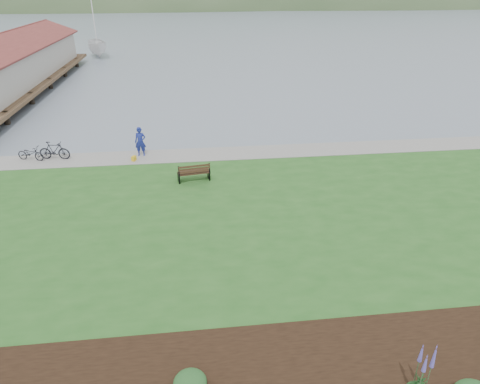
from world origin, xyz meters
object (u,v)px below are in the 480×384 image
Objects in this scene: park_bench at (194,172)px; sailboat at (99,57)px; person at (140,139)px; bicycle_a at (30,153)px.

sailboat is at bearing 97.06° from park_bench.
sailboat is (-9.41, 40.21, -1.44)m from person.
park_bench is 0.83× the size of person.
sailboat reaches higher than bicycle_a.
person is (-3.06, 4.01, 0.53)m from park_bench.
person is 6.38m from bicycle_a.
bicycle_a is 40.30m from sailboat.
park_bench is 1.05× the size of bicycle_a.
person is at bearing -92.29° from sailboat.
park_bench is at bearing -89.72° from sailboat.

